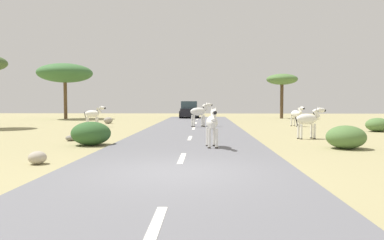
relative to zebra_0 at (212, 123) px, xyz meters
name	(u,v)px	position (x,y,z in m)	size (l,w,h in m)	color
ground_plane	(177,173)	(-0.95, -4.59, -0.95)	(90.00, 90.00, 0.00)	#998E60
road	(177,172)	(-0.95, -4.59, -0.92)	(6.00, 64.00, 0.05)	slate
lane_markings	(173,180)	(-0.95, -5.59, -0.89)	(0.16, 56.00, 0.01)	silver
zebra_0	(212,123)	(0.00, 0.00, 0.00)	(0.51, 1.59, 1.50)	silver
zebra_1	(296,114)	(6.19, 12.38, -0.08)	(0.80, 1.47, 1.46)	silver
zebra_2	(308,120)	(4.56, 3.75, -0.04)	(1.57, 0.71, 1.52)	silver
zebra_3	(199,112)	(-0.62, 11.18, 0.10)	(1.63, 1.07, 1.67)	silver
zebra_4	(93,114)	(-7.93, 11.44, -0.06)	(1.57, 0.49, 1.48)	silver
car_0	(189,110)	(-1.94, 24.98, -0.10)	(2.26, 4.46, 1.74)	black
tree_0	(65,73)	(-14.29, 22.84, 3.65)	(5.43, 5.43, 5.56)	brown
tree_3	(282,80)	(7.73, 24.55, 3.03)	(3.18, 3.18, 4.61)	#4C3823
bush_0	(346,137)	(4.92, 0.19, -0.52)	(1.43, 1.29, 0.86)	#4C7038
bush_1	(378,125)	(9.73, 7.98, -0.55)	(1.33, 1.20, 0.80)	#4C7038
bush_2	(91,133)	(-4.79, 0.95, -0.48)	(1.57, 1.41, 0.94)	#2D5628
rock_0	(71,138)	(-6.19, 2.49, -0.82)	(0.46, 0.40, 0.24)	gray
rock_1	(37,158)	(-4.91, -3.45, -0.76)	(0.49, 0.49, 0.36)	#A89E8C
rock_2	(108,120)	(-7.89, 15.11, -0.69)	(0.71, 0.56, 0.51)	gray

